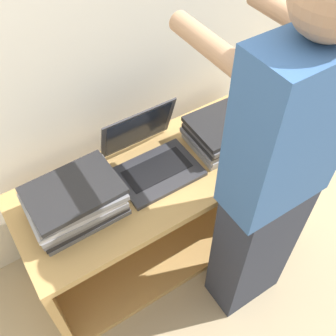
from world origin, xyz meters
The scene contains 7 objects.
ground_plane centered at (0.00, 0.00, 0.00)m, with size 12.00×12.00×0.00m, color tan.
wall_back centered at (0.00, 0.65, 1.20)m, with size 8.00×0.05×2.40m.
cart centered at (0.00, 0.34, 0.32)m, with size 1.35×0.55×0.64m.
laptop_open centered at (0.00, 0.33, 0.70)m, with size 0.37×0.35×0.27m.
laptop_stack_left centered at (-0.40, 0.28, 0.72)m, with size 0.39×0.28×0.16m.
laptop_stack_right centered at (0.40, 0.27, 0.71)m, with size 0.39×0.28×0.14m.
person centered at (0.23, -0.17, 0.86)m, with size 0.40×0.53×1.71m.
Camera 1 is at (-0.59, -0.72, 2.03)m, focal length 42.00 mm.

